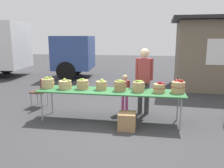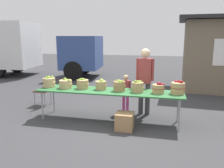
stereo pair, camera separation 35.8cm
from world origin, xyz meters
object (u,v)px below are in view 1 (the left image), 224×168
vendor_adult (144,76)px  apple_basket_green_1 (65,84)px  produce_crate (127,121)px  apple_basket_green_5 (139,86)px  apple_basket_red_0 (159,88)px  apple_basket_red_1 (178,87)px  market_table (110,92)px  apple_basket_green_2 (83,84)px  folding_chair (41,90)px  apple_basket_green_4 (120,85)px  apple_basket_green_3 (101,85)px  box_truck (4,47)px  apple_basket_green_0 (48,83)px  child_customer (125,90)px

vendor_adult → apple_basket_green_1: bearing=19.4°
produce_crate → apple_basket_green_5: bearing=66.7°
apple_basket_green_5 → apple_basket_red_0: size_ratio=1.01×
apple_basket_red_0 → vendor_adult: vendor_adult is taller
apple_basket_red_1 → market_table: bearing=-177.5°
apple_basket_green_2 → folding_chair: apple_basket_green_2 is taller
apple_basket_green_4 → market_table: bearing=-173.9°
folding_chair → apple_basket_green_3: bearing=73.2°
apple_basket_green_4 → box_truck: bearing=141.2°
apple_basket_green_0 → box_truck: size_ratio=0.04×
apple_basket_red_1 → apple_basket_red_0: bearing=-172.0°
apple_basket_green_0 → apple_basket_green_5: apple_basket_green_0 is taller
apple_basket_green_3 → child_customer: 0.83m
vendor_adult → produce_crate: (-0.32, -1.13, -0.83)m
apple_basket_green_3 → apple_basket_green_5: (0.91, -0.06, 0.01)m
apple_basket_green_1 → apple_basket_green_4: 1.37m
child_customer → produce_crate: (0.18, -1.16, -0.42)m
apple_basket_green_1 → child_customer: bearing=25.0°
apple_basket_green_3 → apple_basket_green_4: size_ratio=0.94×
apple_basket_green_4 → vendor_adult: (0.54, 0.62, 0.14)m
apple_basket_green_2 → apple_basket_red_0: apple_basket_green_2 is taller
apple_basket_green_4 → vendor_adult: 0.84m
box_truck → folding_chair: box_truck is taller
apple_basket_green_4 → box_truck: (-6.65, 5.36, 0.61)m
apple_basket_green_1 → child_customer: 1.58m
apple_basket_red_1 → child_customer: 1.46m
apple_basket_green_2 → folding_chair: (-1.47, 0.71, -0.36)m
apple_basket_green_4 → apple_basket_red_0: size_ratio=1.04×
market_table → apple_basket_red_1: size_ratio=10.73×
apple_basket_green_3 → box_truck: box_truck is taller
apple_basket_green_2 → apple_basket_red_1: apple_basket_red_1 is taller
apple_basket_green_3 → box_truck: size_ratio=0.04×
vendor_adult → apple_basket_green_3: bearing=30.7°
apple_basket_green_2 → child_customer: (0.99, 0.60, -0.26)m
apple_basket_green_5 → vendor_adult: 0.65m
apple_basket_green_4 → vendor_adult: size_ratio=0.17×
vendor_adult → child_customer: vendor_adult is taller
apple_basket_red_1 → apple_basket_green_4: bearing=-178.2°
apple_basket_green_1 → produce_crate: size_ratio=0.88×
apple_basket_red_0 → produce_crate: 1.08m
child_customer → produce_crate: child_customer is taller
apple_basket_green_2 → child_customer: size_ratio=0.30×
apple_basket_red_1 → produce_crate: (-1.12, -0.55, -0.70)m
apple_basket_green_2 → apple_basket_red_1: size_ratio=0.95×
apple_basket_green_0 → apple_basket_red_0: bearing=-1.1°
apple_basket_green_0 → apple_basket_green_5: (2.29, -0.04, 0.00)m
apple_basket_green_3 → apple_basket_green_5: bearing=-3.6°
market_table → apple_basket_red_0: 1.17m
vendor_adult → child_customer: bearing=-2.3°
vendor_adult → market_table: bearing=40.6°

